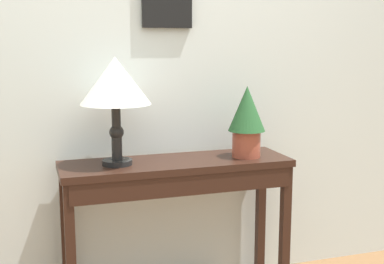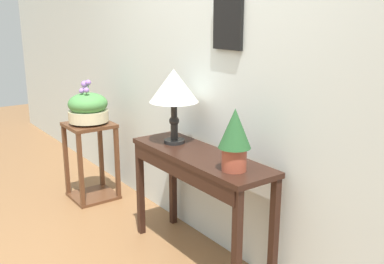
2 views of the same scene
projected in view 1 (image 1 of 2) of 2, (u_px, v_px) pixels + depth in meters
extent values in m
cube|color=silver|center=(134.00, 31.00, 2.69)|extent=(9.00, 0.10, 2.80)
cube|color=black|center=(176.00, 164.00, 2.59)|extent=(1.15, 0.36, 0.03)
cube|color=black|center=(186.00, 185.00, 2.45)|extent=(1.09, 0.03, 0.10)
cube|color=black|center=(71.00, 260.00, 2.35)|extent=(0.05, 0.04, 0.72)
cube|color=black|center=(285.00, 234.00, 2.68)|extent=(0.04, 0.04, 0.72)
cube|color=black|center=(66.00, 238.00, 2.63)|extent=(0.05, 0.04, 0.72)
cube|color=black|center=(260.00, 216.00, 2.96)|extent=(0.04, 0.04, 0.72)
cylinder|color=black|center=(117.00, 162.00, 2.50)|extent=(0.15, 0.15, 0.02)
cylinder|color=black|center=(117.00, 146.00, 2.48)|extent=(0.05, 0.05, 0.13)
sphere|color=black|center=(117.00, 132.00, 2.47)|extent=(0.07, 0.07, 0.07)
cylinder|color=black|center=(116.00, 118.00, 2.46)|extent=(0.04, 0.04, 0.13)
cone|color=white|center=(115.00, 81.00, 2.43)|extent=(0.34, 0.34, 0.22)
cylinder|color=#9E4733|center=(246.00, 144.00, 2.66)|extent=(0.15, 0.15, 0.14)
cone|color=#235128|center=(247.00, 109.00, 2.63)|extent=(0.19, 0.19, 0.23)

